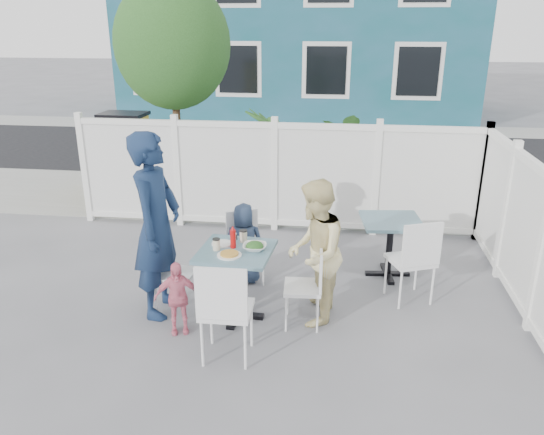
# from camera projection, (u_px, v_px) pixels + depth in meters

# --- Properties ---
(ground) EXTENTS (80.00, 80.00, 0.00)m
(ground) POSITION_uv_depth(u_px,v_px,m) (237.00, 309.00, 5.74)
(ground) COLOR slate
(near_sidewalk) EXTENTS (24.00, 2.60, 0.01)m
(near_sidewalk) POSITION_uv_depth(u_px,v_px,m) (279.00, 199.00, 9.27)
(near_sidewalk) COLOR gray
(near_sidewalk) RESTS_ON ground
(street) EXTENTS (24.00, 5.00, 0.01)m
(street) POSITION_uv_depth(u_px,v_px,m) (297.00, 151.00, 12.71)
(street) COLOR black
(street) RESTS_ON ground
(far_sidewalk) EXTENTS (24.00, 1.60, 0.01)m
(far_sidewalk) POSITION_uv_depth(u_px,v_px,m) (307.00, 127.00, 15.59)
(far_sidewalk) COLOR gray
(far_sidewalk) RESTS_ON ground
(building) EXTENTS (11.00, 6.00, 6.00)m
(building) POSITION_uv_depth(u_px,v_px,m) (301.00, 19.00, 17.77)
(building) COLOR #14545D
(building) RESTS_ON ground
(fence_back) EXTENTS (5.86, 0.08, 1.60)m
(fence_back) POSITION_uv_depth(u_px,v_px,m) (274.00, 179.00, 7.68)
(fence_back) COLOR white
(fence_back) RESTS_ON ground
(fence_right) EXTENTS (0.08, 3.66, 1.60)m
(fence_right) POSITION_uv_depth(u_px,v_px,m) (522.00, 235.00, 5.65)
(fence_right) COLOR white
(fence_right) RESTS_ON ground
(tree) EXTENTS (1.80, 1.62, 3.59)m
(tree) POSITION_uv_depth(u_px,v_px,m) (172.00, 45.00, 8.10)
(tree) COLOR #382316
(tree) RESTS_ON ground
(utility_cabinet) EXTENTS (0.75, 0.55, 1.36)m
(utility_cabinet) POSITION_uv_depth(u_px,v_px,m) (127.00, 154.00, 9.57)
(utility_cabinet) COLOR gold
(utility_cabinet) RESTS_ON ground
(potted_shrub_a) EXTENTS (1.00, 1.00, 1.66)m
(potted_shrub_a) POSITION_uv_depth(u_px,v_px,m) (268.00, 163.00, 8.34)
(potted_shrub_a) COLOR #224B1B
(potted_shrub_a) RESTS_ON ground
(potted_shrub_b) EXTENTS (1.84, 1.81, 1.54)m
(potted_shrub_b) POSITION_uv_depth(u_px,v_px,m) (370.00, 172.00, 8.07)
(potted_shrub_b) COLOR #224B1B
(potted_shrub_b) RESTS_ON ground
(main_table) EXTENTS (0.78, 0.78, 0.76)m
(main_table) POSITION_uv_depth(u_px,v_px,m) (236.00, 265.00, 5.40)
(main_table) COLOR #3A6675
(main_table) RESTS_ON ground
(spare_table) EXTENTS (0.76, 0.76, 0.72)m
(spare_table) POSITION_uv_depth(u_px,v_px,m) (391.00, 233.00, 6.31)
(spare_table) COLOR #3A6675
(spare_table) RESTS_ON ground
(chair_left) EXTENTS (0.43, 0.44, 0.86)m
(chair_left) POSITION_uv_depth(u_px,v_px,m) (169.00, 267.00, 5.58)
(chair_left) COLOR white
(chair_left) RESTS_ON ground
(chair_right) EXTENTS (0.39, 0.41, 0.85)m
(chair_right) POSITION_uv_depth(u_px,v_px,m) (310.00, 280.00, 5.29)
(chair_right) COLOR white
(chair_right) RESTS_ON ground
(chair_back) EXTENTS (0.50, 0.50, 0.84)m
(chair_back) POSITION_uv_depth(u_px,v_px,m) (244.00, 241.00, 6.24)
(chair_back) COLOR white
(chair_back) RESTS_ON ground
(chair_near) EXTENTS (0.46, 0.44, 1.00)m
(chair_near) POSITION_uv_depth(u_px,v_px,m) (225.00, 305.00, 4.65)
(chair_near) COLOR white
(chair_near) RESTS_ON ground
(chair_spare) EXTENTS (0.57, 0.56, 0.98)m
(chair_spare) POSITION_uv_depth(u_px,v_px,m) (415.00, 256.00, 5.67)
(chair_spare) COLOR white
(chair_spare) RESTS_ON ground
(man) EXTENTS (0.50, 0.73, 1.94)m
(man) POSITION_uv_depth(u_px,v_px,m) (157.00, 226.00, 5.39)
(man) COLOR #152645
(man) RESTS_ON ground
(woman) EXTENTS (0.61, 0.76, 1.50)m
(woman) POSITION_uv_depth(u_px,v_px,m) (314.00, 253.00, 5.30)
(woman) COLOR #E3C34E
(woman) RESTS_ON ground
(boy) EXTENTS (0.52, 0.38, 0.97)m
(boy) POSITION_uv_depth(u_px,v_px,m) (244.00, 244.00, 6.18)
(boy) COLOR #23324C
(boy) RESTS_ON ground
(toddler) EXTENTS (0.48, 0.31, 0.76)m
(toddler) POSITION_uv_depth(u_px,v_px,m) (177.00, 298.00, 5.19)
(toddler) COLOR pink
(toddler) RESTS_ON ground
(plate_main) EXTENTS (0.24, 0.24, 0.02)m
(plate_main) POSITION_uv_depth(u_px,v_px,m) (229.00, 255.00, 5.19)
(plate_main) COLOR white
(plate_main) RESTS_ON main_table
(plate_side) EXTENTS (0.21, 0.21, 0.01)m
(plate_side) POSITION_uv_depth(u_px,v_px,m) (222.00, 244.00, 5.46)
(plate_side) COLOR white
(plate_side) RESTS_ON main_table
(salad_bowl) EXTENTS (0.24, 0.24, 0.06)m
(salad_bowl) POSITION_uv_depth(u_px,v_px,m) (255.00, 247.00, 5.32)
(salad_bowl) COLOR white
(salad_bowl) RESTS_ON main_table
(coffee_cup_a) EXTENTS (0.07, 0.07, 0.11)m
(coffee_cup_a) POSITION_uv_depth(u_px,v_px,m) (216.00, 245.00, 5.31)
(coffee_cup_a) COLOR beige
(coffee_cup_a) RESTS_ON main_table
(coffee_cup_b) EXTENTS (0.08, 0.08, 0.12)m
(coffee_cup_b) POSITION_uv_depth(u_px,v_px,m) (243.00, 236.00, 5.51)
(coffee_cup_b) COLOR beige
(coffee_cup_b) RESTS_ON main_table
(ketchup_bottle) EXTENTS (0.06, 0.06, 0.19)m
(ketchup_bottle) POSITION_uv_depth(u_px,v_px,m) (233.00, 239.00, 5.35)
(ketchup_bottle) COLOR #B50D0D
(ketchup_bottle) RESTS_ON main_table
(salt_shaker) EXTENTS (0.03, 0.03, 0.08)m
(salt_shaker) POSITION_uv_depth(u_px,v_px,m) (235.00, 236.00, 5.56)
(salt_shaker) COLOR white
(salt_shaker) RESTS_ON main_table
(pepper_shaker) EXTENTS (0.03, 0.03, 0.07)m
(pepper_shaker) POSITION_uv_depth(u_px,v_px,m) (236.00, 237.00, 5.57)
(pepper_shaker) COLOR black
(pepper_shaker) RESTS_ON main_table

